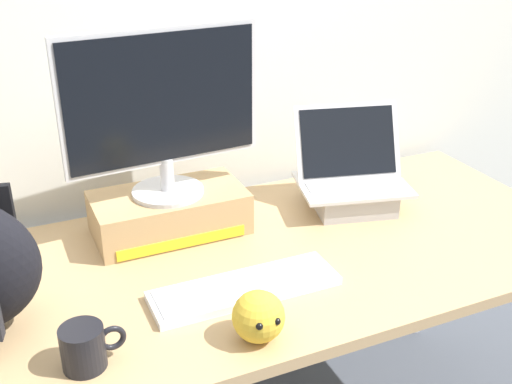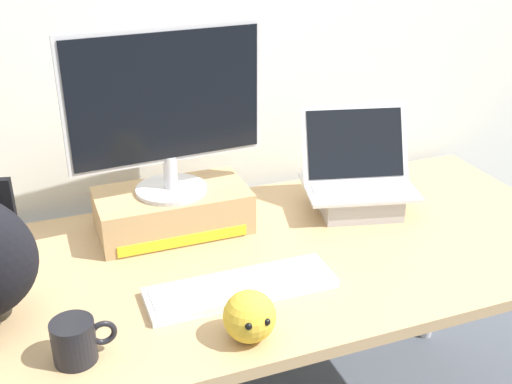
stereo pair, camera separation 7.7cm
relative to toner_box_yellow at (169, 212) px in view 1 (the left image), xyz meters
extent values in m
cube|color=silver|center=(0.16, 0.28, 0.51)|extent=(7.00, 0.10, 2.60)
cube|color=tan|center=(0.16, -0.21, -0.07)|extent=(1.80, 0.79, 0.03)
cylinder|color=#B2B2B7|center=(1.00, 0.12, -0.44)|extent=(0.05, 0.05, 0.70)
cube|color=tan|center=(0.00, 0.00, 0.00)|extent=(0.41, 0.22, 0.11)
cube|color=yellow|center=(0.00, -0.11, -0.04)|extent=(0.35, 0.00, 0.03)
cylinder|color=silver|center=(0.00, 0.00, 0.06)|extent=(0.19, 0.19, 0.01)
cylinder|color=silver|center=(0.00, 0.00, 0.11)|extent=(0.04, 0.04, 0.09)
cube|color=silver|center=(0.00, 0.00, 0.32)|extent=(0.52, 0.05, 0.35)
cube|color=black|center=(0.00, -0.01, 0.32)|extent=(0.49, 0.04, 0.32)
cube|color=#ADADB2|center=(0.53, -0.08, -0.02)|extent=(0.26, 0.25, 0.07)
cube|color=silver|center=(0.53, -0.08, 0.01)|extent=(0.36, 0.30, 0.01)
cube|color=#B7B7BC|center=(0.54, -0.06, 0.02)|extent=(0.30, 0.19, 0.00)
cube|color=silver|center=(0.55, -0.01, 0.12)|extent=(0.33, 0.17, 0.21)
cube|color=black|center=(0.55, -0.01, 0.12)|extent=(0.29, 0.15, 0.18)
cube|color=white|center=(0.07, -0.35, -0.05)|extent=(0.44, 0.14, 0.02)
cube|color=silver|center=(0.07, -0.35, -0.04)|extent=(0.42, 0.12, 0.00)
cube|color=black|center=(-0.41, -0.17, 0.11)|extent=(0.04, 0.03, 0.23)
cylinder|color=black|center=(-0.32, -0.46, -0.01)|extent=(0.09, 0.09, 0.09)
torus|color=black|center=(-0.26, -0.46, -0.01)|extent=(0.06, 0.01, 0.06)
sphere|color=gold|center=(0.03, -0.52, 0.00)|extent=(0.11, 0.11, 0.11)
sphere|color=black|center=(0.01, -0.57, 0.01)|extent=(0.02, 0.02, 0.02)
sphere|color=black|center=(0.05, -0.57, 0.01)|extent=(0.02, 0.02, 0.02)
camera|label=1|loc=(-0.41, -1.48, 0.78)|focal=44.26mm
camera|label=2|loc=(-0.34, -1.51, 0.78)|focal=44.26mm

